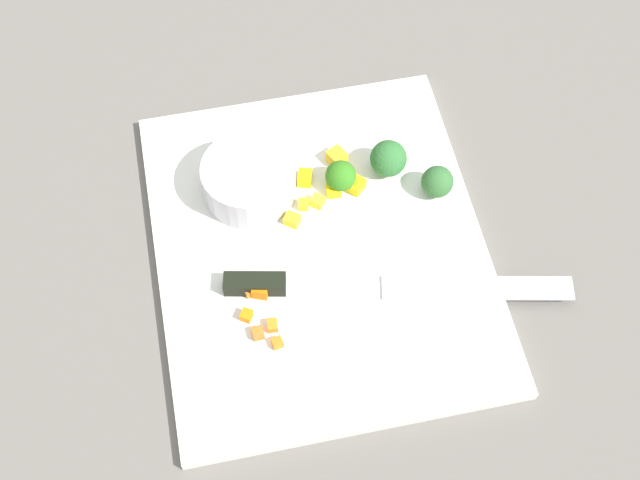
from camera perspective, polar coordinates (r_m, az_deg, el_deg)
ground_plane at (r=0.92m, az=0.00°, el=-0.69°), size 4.00×4.00×0.00m
cutting_board at (r=0.91m, az=0.00°, el=-0.51°), size 0.41×0.35×0.01m
prep_bowl at (r=0.93m, az=-4.77°, el=4.05°), size 0.10×0.10×0.04m
chef_knife at (r=0.88m, az=1.60°, el=-3.07°), size 0.10×0.36×0.02m
carrot_dice_0 at (r=0.87m, az=-4.93°, el=-5.05°), size 0.02×0.02×0.01m
carrot_dice_1 at (r=0.86m, az=-4.17°, el=-6.24°), size 0.01×0.01×0.01m
carrot_dice_2 at (r=0.86m, az=-3.20°, el=-5.72°), size 0.01×0.01×0.01m
carrot_dice_3 at (r=0.88m, az=-4.75°, el=-3.41°), size 0.01×0.01×0.01m
carrot_dice_4 at (r=0.85m, az=-2.86°, el=-6.89°), size 0.01×0.01×0.01m
carrot_dice_5 at (r=0.88m, az=-4.00°, el=-3.33°), size 0.02×0.02×0.02m
carrot_dice_6 at (r=0.89m, az=-3.81°, el=-2.73°), size 0.01×0.01×0.01m
pepper_dice_0 at (r=0.95m, az=1.62°, el=4.48°), size 0.02×0.02×0.01m
pepper_dice_1 at (r=0.95m, az=-0.98°, el=4.18°), size 0.02×0.02×0.01m
pepper_dice_2 at (r=0.96m, az=1.11°, el=5.58°), size 0.02×0.02×0.02m
pepper_dice_3 at (r=0.93m, az=-0.16°, el=2.61°), size 0.02×0.02×0.01m
pepper_dice_4 at (r=0.94m, az=0.91°, el=3.34°), size 0.02×0.02×0.01m
pepper_dice_5 at (r=0.94m, az=2.38°, el=3.70°), size 0.03×0.03×0.01m
pepper_dice_6 at (r=0.92m, az=-1.87°, el=1.36°), size 0.02×0.02×0.01m
pepper_dice_7 at (r=0.93m, az=-1.11°, el=2.40°), size 0.01×0.01×0.01m
broccoli_floret_0 at (r=0.94m, az=7.85°, el=3.87°), size 0.04×0.04×0.04m
broccoli_floret_1 at (r=0.93m, az=1.40°, el=4.29°), size 0.03×0.03×0.04m
broccoli_floret_2 at (r=0.95m, az=4.59°, el=5.44°), size 0.04×0.04×0.04m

